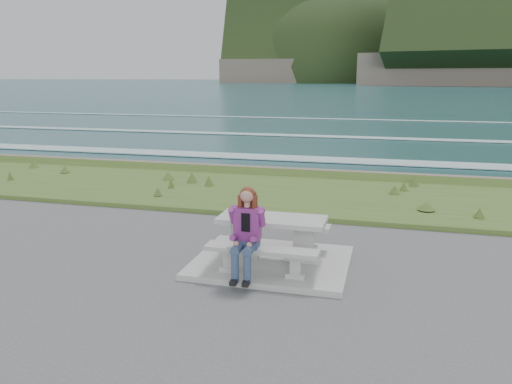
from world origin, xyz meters
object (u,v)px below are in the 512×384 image
Objects in this scene: picnic_table at (272,227)px; bench_seaward at (281,228)px; seated_woman at (245,245)px; bench_landward at (262,254)px.

picnic_table reaches higher than bench_seaward.
picnic_table is 1.00× the size of bench_seaward.
bench_seaward is 1.56m from seated_woman.
seated_woman is (-0.23, -0.13, 0.17)m from bench_landward.
seated_woman reaches higher than bench_seaward.
picnic_table reaches higher than bench_landward.
bench_landward and bench_seaward have the same top height.
picnic_table is 0.74m from bench_seaward.
bench_seaward is at bearing 80.16° from seated_woman.
bench_seaward is 1.28× the size of seated_woman.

